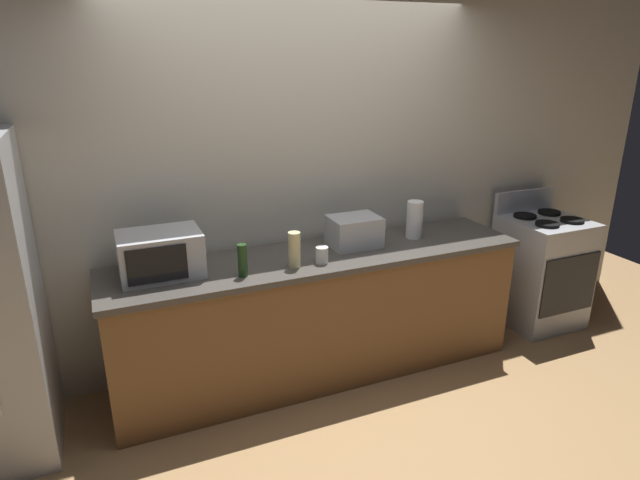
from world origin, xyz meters
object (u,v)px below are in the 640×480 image
Objects in this scene: bottle_hand_soap at (294,250)px; mug_white at (322,255)px; microwave at (160,254)px; toaster_oven at (354,231)px; stove_range at (541,270)px; paper_towel_roll at (415,220)px; bottle_wine at (242,260)px.

mug_white is (0.18, -0.01, -0.06)m from bottle_hand_soap.
microwave is 1.30m from toaster_oven.
stove_range is 3.18× the size of toaster_oven.
toaster_oven is at bearing 0.54° from microwave.
mug_white is (-2.05, -0.15, 0.49)m from stove_range.
paper_towel_roll is 1.18× the size of bottle_hand_soap.
bottle_hand_soap is at bearing -176.32° from stove_range.
stove_range is at bearing 3.68° from bottle_hand_soap.
microwave is 4.47× the size of mug_white.
paper_towel_roll is at bearing 8.83° from bottle_wine.
stove_range is at bearing -2.01° from toaster_oven.
stove_range is 2.63m from bottle_wine.
microwave is 0.99m from mug_white.
paper_towel_roll is at bearing 0.07° from microwave.
microwave and paper_towel_roll have the same top height.
paper_towel_roll reaches higher than bottle_wine.
mug_white is (0.97, -0.20, -0.08)m from microwave.
stove_range is 4.74× the size of bottle_hand_soap.
bottle_wine reaches higher than stove_range.
toaster_oven is at bearing 177.99° from stove_range.
stove_range is 10.06× the size of mug_white.
microwave reaches higher than bottle_wine.
bottle_wine is at bearing -177.75° from bottle_hand_soap.
mug_white is at bearing -166.22° from paper_towel_roll.
paper_towel_roll is 1.34× the size of bottle_wine.
toaster_oven is at bearing 21.52° from bottle_hand_soap.
microwave is 0.80m from bottle_hand_soap.
paper_towel_roll is 0.84m from mug_white.
paper_towel_roll is at bearing 13.78° from mug_white.
toaster_oven is 0.40m from mug_white.
bottle_wine reaches higher than mug_white.
mug_white is (-0.33, -0.21, -0.05)m from toaster_oven.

